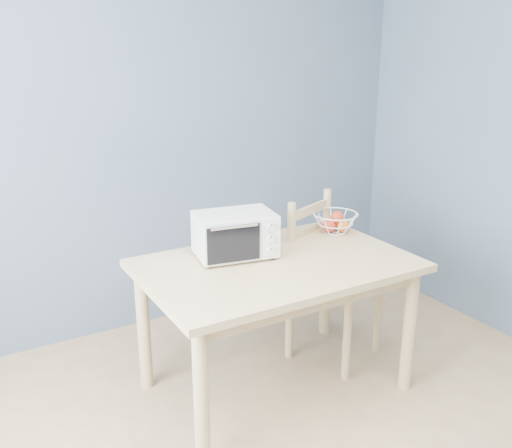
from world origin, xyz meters
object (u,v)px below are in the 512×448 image
toaster_oven (232,234)px  dining_chair (329,280)px  dining_table (277,280)px  fruit_basket (335,222)px

toaster_oven → dining_chair: toaster_oven is taller
toaster_oven → dining_chair: size_ratio=0.46×
dining_table → toaster_oven: toaster_oven is taller
dining_table → fruit_basket: bearing=22.3°
dining_table → toaster_oven: size_ratio=3.10×
dining_table → dining_chair: dining_chair is taller
fruit_basket → toaster_oven: bearing=-176.4°
toaster_oven → fruit_basket: toaster_oven is taller
toaster_oven → fruit_basket: size_ratio=1.29×
toaster_oven → fruit_basket: bearing=13.3°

